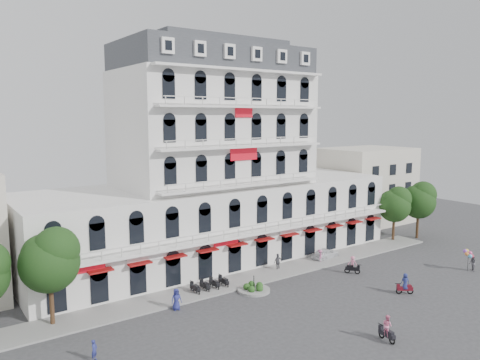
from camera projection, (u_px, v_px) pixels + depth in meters
name	position (u px, v px, depth m)	size (l,w,h in m)	color
ground	(319.00, 304.00, 42.65)	(120.00, 120.00, 0.00)	#38383A
sidewalk	(259.00, 276.00, 49.93)	(53.00, 4.00, 0.16)	gray
main_building	(214.00, 176.00, 55.87)	(45.00, 15.00, 25.80)	silver
flank_building_east	(366.00, 185.00, 75.16)	(14.00, 10.00, 12.00)	beige
traffic_island	(254.00, 289.00, 45.76)	(3.20, 3.20, 1.60)	gray
parked_scooter_row	(210.00, 290.00, 46.15)	(4.40, 1.80, 1.10)	black
tree_west_inner	(50.00, 258.00, 37.60)	(4.76, 4.76, 8.25)	#382314
tree_east_inner	(395.00, 203.00, 63.76)	(4.40, 4.37, 7.57)	#382314
tree_east_outer	(419.00, 199.00, 65.19)	(4.65, 4.65, 8.05)	#382314
parked_car	(325.00, 253.00, 56.18)	(1.55, 3.85, 1.31)	white
rider_southwest	(387.00, 328.00, 35.52)	(0.73, 1.70, 2.10)	black
rider_east	(405.00, 284.00, 44.96)	(1.46, 1.15, 2.08)	maroon
rider_center	(352.00, 264.00, 50.83)	(1.20, 1.41, 1.99)	black
pedestrian_left	(176.00, 299.00, 41.29)	(0.95, 0.62, 1.95)	navy
pedestrian_mid	(278.00, 262.00, 51.91)	(1.13, 0.47, 1.92)	#57585F
pedestrian_right	(320.00, 256.00, 54.66)	(1.02, 0.59, 1.58)	#BE6495
pedestrian_far	(94.00, 350.00, 32.73)	(0.55, 0.36, 1.52)	navy
balloon_vendor	(471.00, 260.00, 51.62)	(1.50, 1.35, 2.45)	slate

